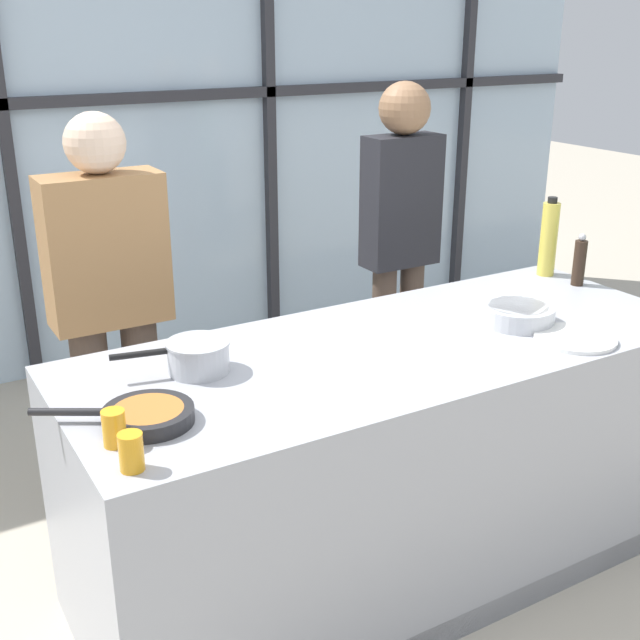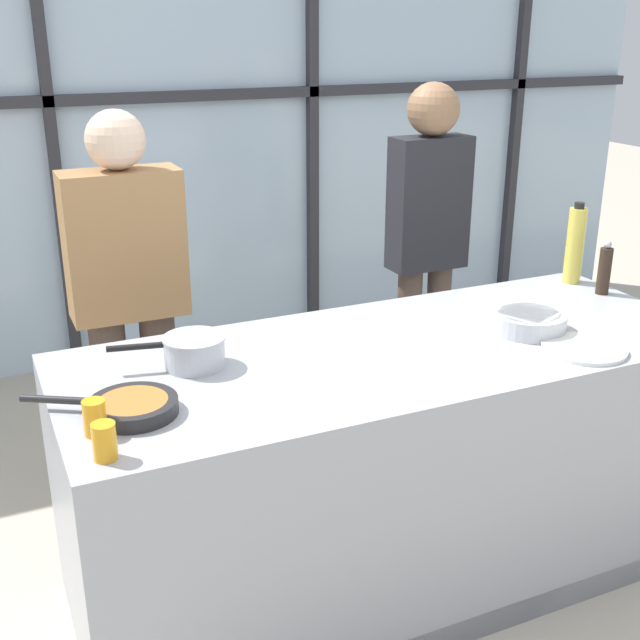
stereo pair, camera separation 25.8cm
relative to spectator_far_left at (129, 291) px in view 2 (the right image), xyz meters
The scene contains 13 objects.
ground_plane 1.49m from the spectator_far_left, 53.51° to the right, with size 18.00×18.00×0.00m, color #BCB29E.
back_window_wall 1.74m from the spectator_far_left, 65.29° to the left, with size 6.40×0.10×2.80m.
demo_island 1.27m from the spectator_far_left, 53.62° to the right, with size 2.25×0.88×0.91m.
spectator_far_left is the anchor object (origin of this frame).
spectator_center_left 1.40m from the spectator_far_left, ahead, with size 0.36×0.24×1.69m.
frying_pan 1.09m from the spectator_far_left, 101.42° to the right, with size 0.41×0.30×0.04m.
saucepan 0.82m from the spectator_far_left, 87.42° to the right, with size 0.36×0.20×0.10m.
white_plate 1.76m from the spectator_far_left, 44.42° to the right, with size 0.28×0.28×0.01m, color white.
mixing_bowl 1.57m from the spectator_far_left, 39.85° to the right, with size 0.27×0.27×0.07m.
oil_bottle 1.84m from the spectator_far_left, 19.88° to the right, with size 0.07×0.07×0.34m.
pepper_grinder 1.91m from the spectator_far_left, 24.61° to the right, with size 0.05×0.05×0.22m.
juice_glass_near 1.33m from the spectator_far_left, 104.17° to the right, with size 0.06×0.06×0.10m, color orange.
juice_glass_far 1.19m from the spectator_far_left, 105.82° to the right, with size 0.06×0.06×0.10m, color orange.
Camera 2 is at (-1.26, -2.17, 1.94)m, focal length 45.00 mm.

